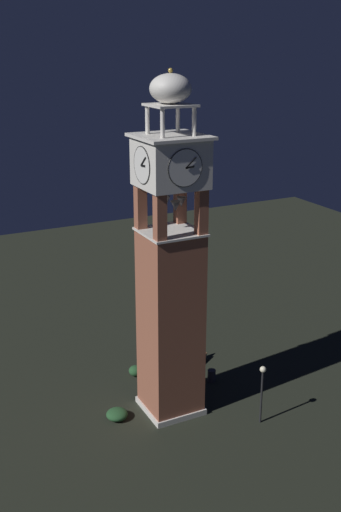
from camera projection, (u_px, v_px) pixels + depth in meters
ground at (171, 408)px, 36.51m from camera, size 80.00×80.00×0.00m
clock_tower at (171, 280)px, 33.84m from camera, size 3.58×3.58×19.42m
park_bench at (198, 356)px, 41.55m from camera, size 1.24×1.58×0.95m
lamp_post at (262, 384)px, 34.31m from camera, size 0.36×0.36×3.61m
trash_bin at (212, 376)px, 39.29m from camera, size 0.52×0.52×0.80m
shrub_near_entry at (117, 414)px, 35.34m from camera, size 1.25×1.25×0.61m
shrub_left_of_tower at (136, 371)px, 39.98m from camera, size 0.89×0.89×0.69m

